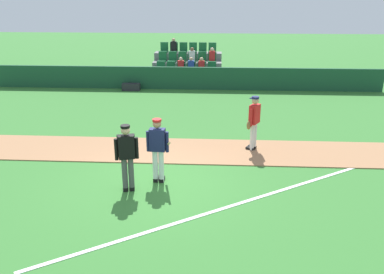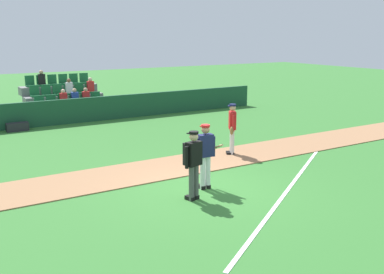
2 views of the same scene
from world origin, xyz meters
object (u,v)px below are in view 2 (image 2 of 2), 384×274
at_px(umpire_home_plate, 193,161).
at_px(equipment_bag, 17,127).
at_px(runner_red_jersey, 232,127).
at_px(batter_navy_jersey, 205,154).

height_order(umpire_home_plate, equipment_bag, umpire_home_plate).
distance_m(umpire_home_plate, runner_red_jersey, 4.51).
bearing_deg(runner_red_jersey, batter_navy_jersey, -137.64).
height_order(batter_navy_jersey, equipment_bag, batter_navy_jersey).
relative_size(umpire_home_plate, equipment_bag, 1.96).
bearing_deg(runner_red_jersey, umpire_home_plate, -138.77).
relative_size(umpire_home_plate, runner_red_jersey, 1.00).
bearing_deg(batter_navy_jersey, equipment_bag, 105.33).
distance_m(batter_navy_jersey, umpire_home_plate, 0.88).
bearing_deg(equipment_bag, runner_red_jersey, -55.04).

